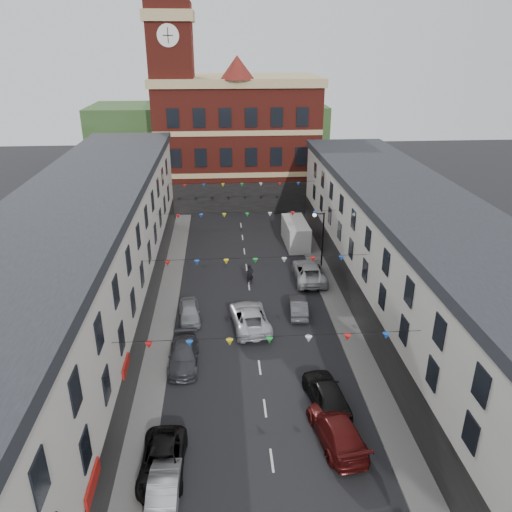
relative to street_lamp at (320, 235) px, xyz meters
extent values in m
plane|color=black|center=(-6.55, -14.00, -3.90)|extent=(160.00, 160.00, 0.00)
cube|color=#605E5B|center=(-13.45, -12.00, -3.83)|extent=(1.80, 64.00, 0.15)
cube|color=#605E5B|center=(0.35, -12.00, -3.83)|extent=(1.80, 64.00, 0.15)
cube|color=beige|center=(-18.35, -13.00, 1.10)|extent=(8.00, 56.00, 10.00)
cube|color=black|center=(-18.35, -13.00, 6.45)|extent=(8.40, 56.00, 0.70)
cube|color=black|center=(-14.30, -13.00, -2.30)|extent=(0.12, 56.00, 3.20)
cube|color=beige|center=(5.25, -13.00, 0.60)|extent=(8.00, 56.00, 9.00)
cube|color=black|center=(5.25, -13.00, 5.45)|extent=(8.40, 56.00, 0.70)
cube|color=black|center=(1.20, -13.00, -2.30)|extent=(0.12, 56.00, 3.20)
cube|color=maroon|center=(-6.55, 24.00, 3.60)|extent=(20.00, 12.00, 15.00)
cube|color=tan|center=(-6.55, 24.00, 11.60)|extent=(20.60, 12.60, 1.00)
cone|color=maroon|center=(-6.55, 19.00, 13.30)|extent=(4.00, 4.00, 2.60)
cube|color=maroon|center=(-14.05, 21.00, 8.10)|extent=(5.00, 5.00, 24.00)
cube|color=tan|center=(-14.05, 21.00, 18.60)|extent=(5.60, 5.60, 1.20)
cylinder|color=white|center=(-14.05, 18.45, 16.60)|extent=(2.40, 0.12, 2.40)
cube|color=#2F5025|center=(-10.55, 48.00, 1.10)|extent=(40.00, 14.00, 10.00)
cylinder|color=black|center=(0.25, 0.00, -0.90)|extent=(0.14, 0.14, 6.00)
cylinder|color=black|center=(-0.15, 0.00, 2.00)|extent=(0.90, 0.10, 0.10)
sphere|color=beige|center=(-0.60, 0.00, 1.90)|extent=(0.36, 0.36, 0.36)
imported|color=#9C9FA3|center=(-11.82, -24.39, -3.24)|extent=(1.50, 4.09, 1.34)
imported|color=black|center=(-12.05, -22.33, -3.25)|extent=(2.26, 4.76, 1.31)
imported|color=#3C3D44|center=(-11.56, -13.22, -3.22)|extent=(1.95, 4.74, 1.37)
imported|color=gray|center=(-11.48, -7.35, -3.24)|extent=(1.97, 4.07, 1.34)
imported|color=#4E100F|center=(-2.95, -20.84, -3.14)|extent=(2.85, 5.51, 1.53)
imported|color=black|center=(-2.92, -17.91, -3.09)|extent=(2.47, 4.98, 1.63)
imported|color=#48494F|center=(-2.95, -7.11, -3.27)|extent=(1.66, 3.97, 1.28)
imported|color=silver|center=(-1.05, -1.05, -3.09)|extent=(2.89, 5.94, 1.63)
imported|color=silver|center=(-6.89, -8.72, -3.12)|extent=(3.24, 5.92, 1.57)
cube|color=silver|center=(-1.04, 7.52, -2.63)|extent=(2.39, 5.83, 2.55)
imported|color=black|center=(-6.43, -1.54, -2.98)|extent=(0.78, 0.62, 1.85)
camera|label=1|loc=(-8.76, -41.30, 15.89)|focal=35.00mm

